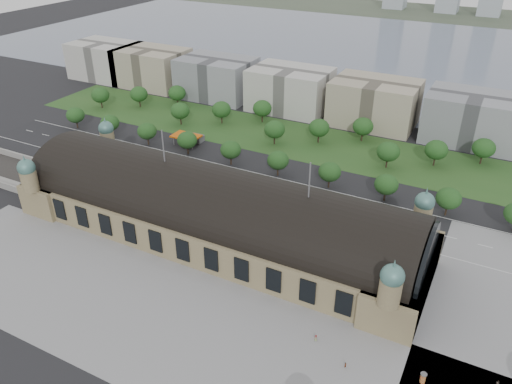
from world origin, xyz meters
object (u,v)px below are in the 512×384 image
at_px(parked_car_1, 144,180).
at_px(bus_west, 218,190).
at_px(traffic_car_5, 324,194).
at_px(pedestrian_2, 498,383).
at_px(petrol_station, 192,137).
at_px(advertising_column, 423,378).
at_px(parked_car_3, 162,184).
at_px(traffic_car_2, 115,162).
at_px(bus_east, 284,200).
at_px(pedestrian_0, 316,338).
at_px(parked_car_2, 125,171).
at_px(traffic_car_3, 225,179).
at_px(traffic_car_4, 265,190).
at_px(parked_car_5, 149,176).
at_px(parked_car_4, 150,182).
at_px(pedestrian_1, 345,365).
at_px(parked_car_6, 187,192).
at_px(bus_mid, 237,194).
at_px(parked_car_0, 115,167).
at_px(traffic_car_1, 133,146).

height_order(parked_car_1, bus_west, bus_west).
bearing_deg(traffic_car_5, pedestrian_2, -129.79).
relative_size(petrol_station, advertising_column, 4.53).
distance_m(parked_car_3, advertising_column, 130.96).
bearing_deg(petrol_station, traffic_car_2, -116.84).
height_order(bus_west, bus_east, bus_east).
height_order(bus_west, pedestrian_0, bus_west).
height_order(petrol_station, parked_car_2, petrol_station).
distance_m(traffic_car_3, advertising_column, 120.91).
bearing_deg(traffic_car_3, parked_car_2, 100.37).
xyz_separation_m(traffic_car_3, traffic_car_4, (20.05, -0.70, 0.11)).
bearing_deg(advertising_column, parked_car_5, 156.38).
distance_m(parked_car_4, pedestrian_2, 149.87).
relative_size(traffic_car_4, pedestrian_1, 2.43).
xyz_separation_m(parked_car_1, parked_car_3, (9.63, 0.33, 0.02)).
xyz_separation_m(petrol_station, parked_car_6, (26.91, -44.28, -2.30)).
xyz_separation_m(parked_car_5, bus_east, (62.14, 7.00, 0.96)).
bearing_deg(traffic_car_3, parked_car_5, 105.38).
bearing_deg(traffic_car_2, parked_car_6, 83.16).
distance_m(parked_car_5, pedestrian_1, 126.62).
height_order(advertising_column, pedestrian_1, advertising_column).
bearing_deg(traffic_car_4, bus_east, 63.90).
xyz_separation_m(bus_west, pedestrian_0, (66.54, -58.01, -0.47)).
distance_m(traffic_car_4, advertising_column, 104.71).
distance_m(parked_car_2, advertising_column, 152.77).
relative_size(bus_west, bus_mid, 0.78).
distance_m(parked_car_0, pedestrian_2, 173.30).
bearing_deg(pedestrian_2, traffic_car_1, 23.02).
relative_size(parked_car_1, parked_car_4, 1.19).
xyz_separation_m(parked_car_2, pedestrian_0, (113.44, -54.83, 0.31)).
bearing_deg(pedestrian_0, parked_car_5, 170.09).
height_order(parked_car_5, parked_car_6, parked_car_5).
distance_m(traffic_car_5, parked_car_5, 77.04).
relative_size(traffic_car_2, parked_car_4, 1.32).
relative_size(parked_car_4, parked_car_6, 1.00).
xyz_separation_m(traffic_car_3, parked_car_3, (-21.03, -16.82, 0.11)).
relative_size(traffic_car_3, parked_car_1, 0.84).
height_order(parked_car_0, bus_mid, bus_mid).
xyz_separation_m(parked_car_1, pedestrian_1, (110.77, -57.15, 0.18)).
distance_m(traffic_car_4, traffic_car_5, 24.81).
distance_m(parked_car_4, parked_car_5, 5.24).
bearing_deg(pedestrian_1, advertising_column, -53.46).
distance_m(traffic_car_2, bus_east, 85.03).
height_order(bus_mid, pedestrian_2, bus_mid).
distance_m(bus_mid, pedestrian_1, 92.39).
relative_size(traffic_car_1, bus_east, 0.31).
distance_m(parked_car_1, bus_mid, 43.77).
relative_size(traffic_car_3, parked_car_2, 0.96).
bearing_deg(traffic_car_1, pedestrian_1, -128.85).
distance_m(petrol_station, parked_car_2, 42.32).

